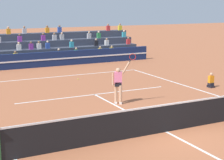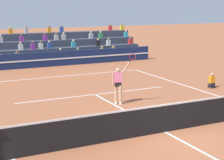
% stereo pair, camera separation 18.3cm
% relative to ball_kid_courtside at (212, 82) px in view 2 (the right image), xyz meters
% --- Properties ---
extents(ground_plane, '(120.00, 120.00, 0.00)m').
position_rel_ball_kid_courtside_xyz_m(ground_plane, '(-6.50, -5.02, -0.33)').
color(ground_plane, '#AD603D').
extents(court_lines, '(11.10, 23.90, 0.01)m').
position_rel_ball_kid_courtside_xyz_m(court_lines, '(-6.50, -5.02, -0.33)').
color(court_lines, white).
rests_on(court_lines, ground).
extents(tennis_net, '(12.00, 0.10, 1.10)m').
position_rel_ball_kid_courtside_xyz_m(tennis_net, '(-6.50, -5.02, 0.21)').
color(tennis_net, '#2D6B38').
rests_on(tennis_net, ground).
extents(sponsor_banner_wall, '(18.00, 0.26, 1.10)m').
position_rel_ball_kid_courtside_xyz_m(sponsor_banner_wall, '(-6.50, 10.96, 0.22)').
color(sponsor_banner_wall, navy).
rests_on(sponsor_banner_wall, ground).
extents(bleacher_stand, '(18.25, 3.80, 2.83)m').
position_rel_ball_kid_courtside_xyz_m(bleacher_stand, '(-6.49, 14.13, 0.51)').
color(bleacher_stand, '#383D4C').
rests_on(bleacher_stand, ground).
extents(ball_kid_courtside, '(0.30, 0.36, 0.84)m').
position_rel_ball_kid_courtside_xyz_m(ball_kid_courtside, '(0.00, 0.00, 0.00)').
color(ball_kid_courtside, black).
rests_on(ball_kid_courtside, ground).
extents(tennis_player, '(1.04, 0.65, 2.43)m').
position_rel_ball_kid_courtside_xyz_m(tennis_player, '(-6.23, -0.75, 0.65)').
color(tennis_player, tan).
rests_on(tennis_player, ground).
extents(tennis_ball, '(0.07, 0.07, 0.07)m').
position_rel_ball_kid_courtside_xyz_m(tennis_ball, '(-5.81, 5.43, -0.30)').
color(tennis_ball, '#C6DB33').
rests_on(tennis_ball, ground).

